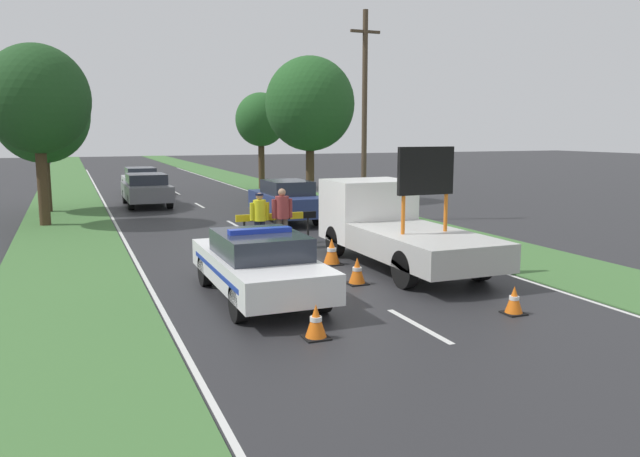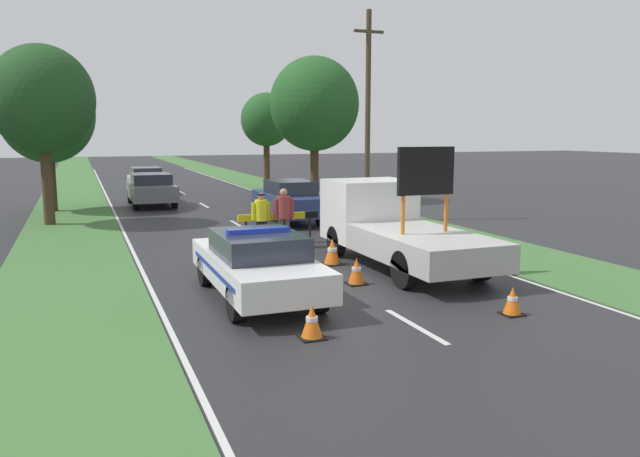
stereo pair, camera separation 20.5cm
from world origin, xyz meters
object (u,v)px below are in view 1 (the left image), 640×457
(traffic_cone_near_police, at_px, (514,300))
(traffic_cone_near_truck, at_px, (332,251))
(road_barrier, at_px, (277,219))
(police_officer, at_px, (260,215))
(traffic_cone_behind_barrier, at_px, (271,235))
(roadside_tree_mid_left, at_px, (41,114))
(roadside_tree_near_left, at_px, (37,100))
(utility_pole, at_px, (364,114))
(queued_car_sedan_silver, at_px, (141,180))
(police_car, at_px, (259,263))
(traffic_cone_centre_front, at_px, (316,322))
(pedestrian_civilian, at_px, (282,213))
(roadside_tree_mid_right, at_px, (261,120))
(queued_car_hatch_blue, at_px, (286,200))
(traffic_cone_lane_edge, at_px, (357,271))
(work_truck, at_px, (392,225))
(queued_car_suv_grey, at_px, (146,189))
(roadside_tree_near_right, at_px, (310,104))

(traffic_cone_near_police, bearing_deg, traffic_cone_near_truck, 104.97)
(road_barrier, relative_size, police_officer, 1.55)
(road_barrier, distance_m, police_officer, 0.82)
(traffic_cone_near_truck, height_order, traffic_cone_behind_barrier, traffic_cone_near_truck)
(traffic_cone_near_police, xyz_separation_m, traffic_cone_behind_barrier, (-1.95, 9.04, -0.03))
(roadside_tree_mid_left, bearing_deg, roadside_tree_near_left, -89.58)
(traffic_cone_near_truck, distance_m, utility_pole, 9.13)
(queued_car_sedan_silver, bearing_deg, police_car, 89.62)
(police_officer, relative_size, utility_pole, 0.21)
(traffic_cone_centre_front, bearing_deg, traffic_cone_behind_barrier, 77.19)
(pedestrian_civilian, relative_size, traffic_cone_near_truck, 2.57)
(traffic_cone_centre_front, relative_size, queued_car_sedan_silver, 0.13)
(queued_car_sedan_silver, xyz_separation_m, roadside_tree_mid_left, (-4.61, -6.72, 3.37))
(roadside_tree_near_left, bearing_deg, roadside_tree_mid_right, 44.56)
(queued_car_hatch_blue, height_order, roadside_tree_near_left, roadside_tree_near_left)
(police_officer, xyz_separation_m, traffic_cone_near_police, (2.52, -8.32, -0.71))
(traffic_cone_near_police, relative_size, utility_pole, 0.07)
(police_officer, xyz_separation_m, traffic_cone_behind_barrier, (0.56, 0.72, -0.74))
(traffic_cone_lane_edge, relative_size, roadside_tree_mid_left, 0.10)
(traffic_cone_lane_edge, bearing_deg, police_car, -171.97)
(work_truck, height_order, police_officer, work_truck)
(police_officer, bearing_deg, traffic_cone_centre_front, 87.74)
(traffic_cone_near_truck, bearing_deg, traffic_cone_near_police, -75.03)
(utility_pole, bearing_deg, road_barrier, -141.76)
(work_truck, relative_size, utility_pole, 0.76)
(traffic_cone_behind_barrier, distance_m, queued_car_sedan_silver, 17.66)
(road_barrier, height_order, roadside_tree_mid_right, roadside_tree_mid_right)
(queued_car_suv_grey, distance_m, utility_pole, 11.38)
(police_car, xyz_separation_m, utility_pole, (7.06, 9.61, 3.34))
(queued_car_suv_grey, bearing_deg, traffic_cone_near_police, 101.92)
(traffic_cone_centre_front, bearing_deg, road_barrier, 76.14)
(roadside_tree_near_left, height_order, roadside_tree_near_right, roadside_tree_near_right)
(police_car, xyz_separation_m, police_officer, (1.63, 5.42, 0.25))
(police_officer, relative_size, queued_car_sedan_silver, 0.35)
(road_barrier, relative_size, traffic_cone_behind_barrier, 5.28)
(traffic_cone_near_police, distance_m, traffic_cone_near_truck, 5.60)
(traffic_cone_behind_barrier, bearing_deg, traffic_cone_near_police, -77.80)
(road_barrier, xyz_separation_m, pedestrian_civilian, (-0.04, -0.64, 0.25))
(police_car, height_order, work_truck, work_truck)
(police_officer, xyz_separation_m, traffic_cone_lane_edge, (0.77, -5.08, -0.68))
(pedestrian_civilian, relative_size, queued_car_suv_grey, 0.39)
(road_barrier, height_order, pedestrian_civilian, pedestrian_civilian)
(road_barrier, xyz_separation_m, queued_car_hatch_blue, (1.86, 4.53, 0.04))
(traffic_cone_near_truck, height_order, traffic_cone_lane_edge, traffic_cone_near_truck)
(traffic_cone_lane_edge, xyz_separation_m, roadside_tree_near_right, (5.06, 16.11, 4.43))
(road_barrier, distance_m, traffic_cone_behind_barrier, 0.63)
(pedestrian_civilian, relative_size, traffic_cone_centre_front, 3.03)
(traffic_cone_lane_edge, height_order, utility_pole, utility_pole)
(police_car, bearing_deg, traffic_cone_near_police, -38.41)
(work_truck, bearing_deg, traffic_cone_centre_front, 46.39)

